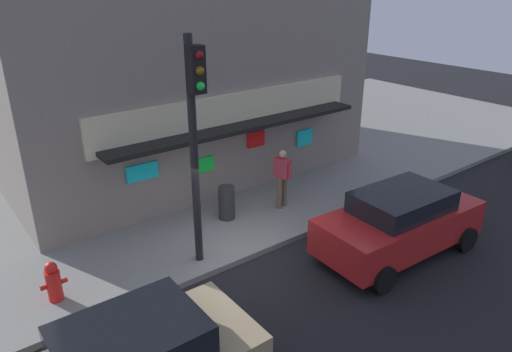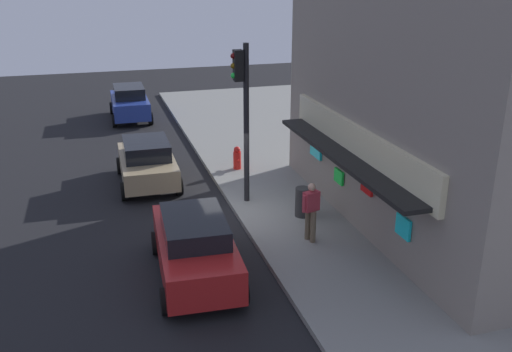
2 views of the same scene
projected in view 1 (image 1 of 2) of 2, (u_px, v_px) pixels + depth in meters
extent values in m
plane|color=black|center=(247.00, 262.00, 11.51)|extent=(57.30, 57.30, 0.00)
cube|color=gray|center=(138.00, 179.00, 15.97)|extent=(38.20, 12.31, 0.15)
cube|color=gray|center=(154.00, 31.00, 16.43)|extent=(11.45, 9.28, 8.89)
cube|color=beige|center=(234.00, 111.00, 13.69)|extent=(8.70, 0.16, 1.02)
cube|color=black|center=(241.00, 126.00, 13.58)|extent=(8.24, 0.90, 0.12)
cube|color=#19D8E5|center=(142.00, 172.00, 12.50)|extent=(0.88, 0.08, 0.45)
cube|color=#19E53F|center=(205.00, 165.00, 13.68)|extent=(0.57, 0.08, 0.43)
cube|color=red|center=(256.00, 139.00, 14.56)|extent=(0.61, 0.08, 0.48)
cube|color=#19D8E5|center=(304.00, 137.00, 15.84)|extent=(0.63, 0.08, 0.54)
cylinder|color=black|center=(194.00, 157.00, 10.33)|extent=(0.18, 0.18, 5.18)
cube|color=black|center=(196.00, 70.00, 9.41)|extent=(0.32, 0.28, 0.95)
sphere|color=maroon|center=(199.00, 55.00, 9.18)|extent=(0.18, 0.18, 0.18)
sphere|color=brown|center=(200.00, 71.00, 9.30)|extent=(0.18, 0.18, 0.18)
sphere|color=#1ED83F|center=(200.00, 86.00, 9.41)|extent=(0.18, 0.18, 0.18)
cylinder|color=red|center=(54.00, 286.00, 9.80)|extent=(0.30, 0.30, 0.69)
sphere|color=red|center=(51.00, 268.00, 9.63)|extent=(0.25, 0.25, 0.25)
cylinder|color=red|center=(43.00, 288.00, 9.66)|extent=(0.12, 0.10, 0.10)
cylinder|color=red|center=(64.00, 280.00, 9.90)|extent=(0.12, 0.10, 0.10)
cylinder|color=#2D2D2D|center=(227.00, 203.00, 13.08)|extent=(0.45, 0.45, 0.94)
cylinder|color=brown|center=(279.00, 193.00, 13.63)|extent=(0.20, 0.20, 0.93)
cylinder|color=brown|center=(284.00, 191.00, 13.82)|extent=(0.20, 0.20, 0.93)
cube|color=#B2333F|center=(282.00, 168.00, 13.43)|extent=(0.36, 0.50, 0.56)
sphere|color=tan|center=(283.00, 154.00, 13.27)|extent=(0.22, 0.22, 0.22)
cylinder|color=#B2333F|center=(290.00, 171.00, 13.31)|extent=(0.12, 0.12, 0.51)
cylinder|color=#B2333F|center=(275.00, 167.00, 13.58)|extent=(0.12, 0.12, 0.51)
cube|color=black|center=(130.00, 342.00, 7.08)|extent=(2.15, 1.60, 0.57)
cylinder|color=black|center=(186.00, 326.00, 8.93)|extent=(0.64, 0.23, 0.64)
cube|color=#AD1E1E|center=(399.00, 226.00, 11.59)|extent=(4.37, 2.03, 0.86)
cube|color=black|center=(402.00, 201.00, 11.33)|extent=(2.39, 1.64, 0.49)
cylinder|color=black|center=(407.00, 212.00, 13.23)|extent=(0.65, 0.25, 0.64)
cylinder|color=black|center=(466.00, 239.00, 11.86)|extent=(0.65, 0.25, 0.64)
cylinder|color=black|center=(327.00, 244.00, 11.66)|extent=(0.65, 0.25, 0.64)
cylinder|color=black|center=(384.00, 279.00, 10.29)|extent=(0.65, 0.25, 0.64)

